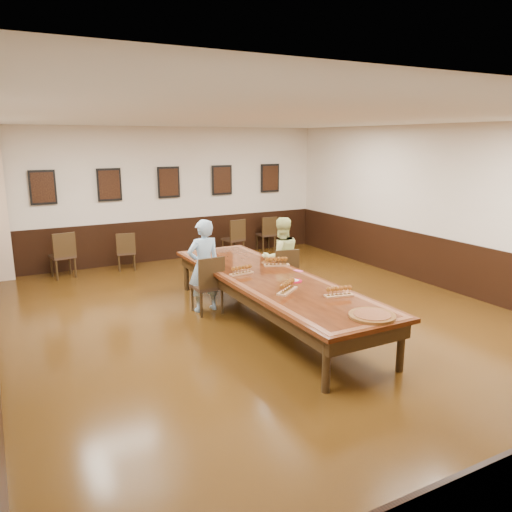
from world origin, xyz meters
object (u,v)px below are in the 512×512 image
spare_chair_a (62,255)px  carved_platter (372,316)px  person_woman (281,258)px  spare_chair_b (126,251)px  spare_chair_c (233,238)px  chair_woman (283,273)px  conference_table (271,286)px  person_man (204,266)px  chair_man (207,284)px  spare_chair_d (266,233)px

spare_chair_a → carved_platter: size_ratio=1.43×
spare_chair_a → person_woman: 4.83m
spare_chair_b → spare_chair_c: 2.70m
chair_woman → spare_chair_b: chair_woman is taller
chair_woman → spare_chair_c: bearing=-91.0°
spare_chair_b → conference_table: (1.23, -4.45, 0.17)m
person_woman → carved_platter: bearing=88.7°
carved_platter → person_man: bearing=106.1°
spare_chair_b → person_man: bearing=108.7°
spare_chair_a → person_woman: bearing=126.4°
person_man → spare_chair_a: bearing=-63.4°
person_man → spare_chair_c: bearing=-124.3°
chair_man → spare_chair_b: bearing=-83.6°
carved_platter → spare_chair_a: bearing=112.7°
spare_chair_b → person_man: 3.48m
spare_chair_b → carved_platter: (1.43, -6.64, 0.34)m
chair_woman → person_woman: person_woman is taller
chair_man → person_man: bearing=-90.0°
chair_man → chair_woman: 1.54m
conference_table → carved_platter: carved_platter is taller
spare_chair_c → person_woman: bearing=70.2°
spare_chair_c → person_woman: 3.48m
person_man → carved_platter: 3.34m
chair_woman → person_man: 1.57m
chair_man → spare_chair_b: chair_man is taller
chair_woman → person_man: person_man is taller
chair_woman → carved_platter: 3.22m
chair_woman → carved_platter: bearing=88.6°
chair_man → spare_chair_d: bearing=-132.5°
chair_woman → person_man: (-1.54, 0.06, 0.32)m
chair_man → spare_chair_d: 5.06m
spare_chair_c → conference_table: spare_chair_c is taller
spare_chair_b → chair_man: bearing=108.5°
person_man → carved_platter: size_ratio=2.30×
spare_chair_c → person_man: person_man is taller
person_woman → carved_platter: 3.31m
chair_woman → spare_chair_a: 4.88m
conference_table → carved_platter: 2.20m
person_man → carved_platter: person_man is taller
conference_table → spare_chair_c: bearing=71.8°
chair_man → person_woman: person_woman is taller
spare_chair_b → conference_table: bearing=115.8°
chair_woman → conference_table: bearing=59.5°
person_man → conference_table: person_man is taller
spare_chair_b → spare_chair_c: bearing=-169.3°
person_man → conference_table: (0.73, -1.03, -0.19)m
spare_chair_d → conference_table: (-2.58, -4.75, 0.15)m
chair_man → person_man: person_man is taller
chair_woman → carved_platter: chair_woman is taller
spare_chair_b → person_woman: bearing=131.6°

